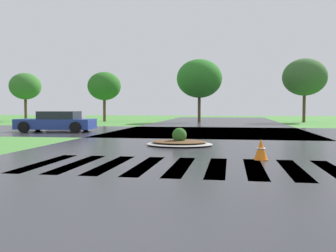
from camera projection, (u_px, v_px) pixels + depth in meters
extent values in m
cube|color=#2B2B30|center=(195.00, 149.00, 13.39)|extent=(11.55, 80.00, 0.01)
cube|color=#2B2B30|center=(210.00, 132.00, 22.32)|extent=(90.00, 10.39, 0.01)
cube|color=white|center=(45.00, 163.00, 9.97)|extent=(0.45, 3.26, 0.01)
cube|color=white|center=(77.00, 164.00, 9.82)|extent=(0.45, 3.26, 0.01)
cube|color=white|center=(111.00, 165.00, 9.68)|extent=(0.45, 3.26, 0.01)
cube|color=white|center=(145.00, 166.00, 9.53)|extent=(0.45, 3.26, 0.01)
cube|color=white|center=(180.00, 166.00, 9.38)|extent=(0.45, 3.26, 0.01)
cube|color=white|center=(217.00, 167.00, 9.23)|extent=(0.45, 3.26, 0.01)
cube|color=white|center=(255.00, 168.00, 9.09)|extent=(0.45, 3.26, 0.01)
cube|color=white|center=(293.00, 169.00, 8.94)|extent=(0.45, 3.26, 0.01)
cube|color=white|center=(334.00, 170.00, 8.79)|extent=(0.45, 3.26, 0.01)
ellipsoid|color=#9E9B93|center=(179.00, 144.00, 14.48)|extent=(2.55, 2.12, 0.12)
ellipsoid|color=brown|center=(179.00, 142.00, 14.48)|extent=(2.09, 1.74, 0.10)
sphere|color=#2D6023|center=(179.00, 135.00, 14.47)|extent=(0.56, 0.56, 0.56)
cube|color=navy|center=(56.00, 124.00, 22.42)|extent=(4.59, 2.02, 0.59)
cube|color=#1E232B|center=(59.00, 115.00, 22.37)|extent=(2.29, 1.67, 0.45)
cylinder|color=black|center=(24.00, 127.00, 21.69)|extent=(0.65, 0.26, 0.64)
cylinder|color=black|center=(38.00, 125.00, 23.50)|extent=(0.65, 0.26, 0.64)
cylinder|color=black|center=(75.00, 127.00, 21.36)|extent=(0.65, 0.26, 0.64)
cylinder|color=black|center=(86.00, 126.00, 23.18)|extent=(0.65, 0.26, 0.64)
cylinder|color=#9E9B93|center=(59.00, 121.00, 26.95)|extent=(1.73, 1.03, 0.93)
cylinder|color=#9E9B93|center=(73.00, 121.00, 26.72)|extent=(1.73, 1.03, 0.93)
cone|color=orange|center=(261.00, 149.00, 10.53)|extent=(0.38, 0.38, 0.60)
torus|color=white|center=(261.00, 148.00, 10.53)|extent=(0.24, 0.24, 0.04)
cube|color=orange|center=(261.00, 159.00, 10.55)|extent=(0.36, 0.36, 0.03)
cylinder|color=#4C3823|center=(26.00, 109.00, 38.99)|extent=(0.28, 0.28, 2.47)
ellipsoid|color=#336E28|center=(25.00, 86.00, 38.87)|extent=(3.20, 3.20, 2.72)
cylinder|color=#4C3823|center=(104.00, 110.00, 37.95)|extent=(0.28, 0.28, 2.39)
ellipsoid|color=#29681F|center=(104.00, 86.00, 37.83)|extent=(3.32, 3.32, 2.82)
cylinder|color=#4C3823|center=(199.00, 108.00, 35.96)|extent=(0.28, 0.28, 2.66)
ellipsoid|color=#296E23|center=(199.00, 79.00, 35.82)|extent=(4.30, 4.30, 3.65)
cylinder|color=#4C3823|center=(304.00, 107.00, 35.88)|extent=(0.28, 0.28, 2.84)
ellipsoid|color=#365E2B|center=(305.00, 77.00, 35.73)|extent=(4.13, 4.13, 3.51)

